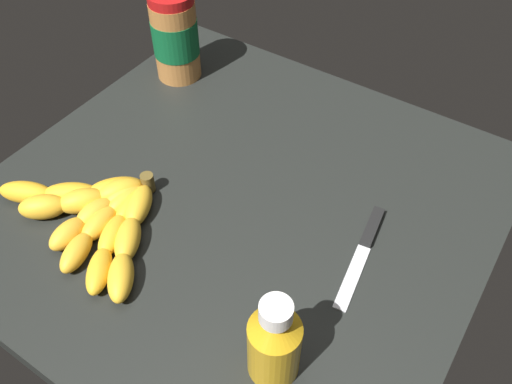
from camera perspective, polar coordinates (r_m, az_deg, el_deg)
ground_plane at (r=81.84cm, az=-1.79°, el=-1.34°), size 71.84×70.67×3.68cm
banana_bunch at (r=79.17cm, az=-16.56°, el=-2.35°), size 29.99×20.27×3.67cm
peanut_butter_jar at (r=100.64cm, az=-8.62°, el=16.13°), size 8.33×8.33×16.34cm
honey_bottle at (r=60.26cm, az=1.98°, el=-15.68°), size 6.02×6.02×13.40cm
butter_knife at (r=75.36cm, az=11.49°, el=-5.77°), size 4.37×17.87×1.20cm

